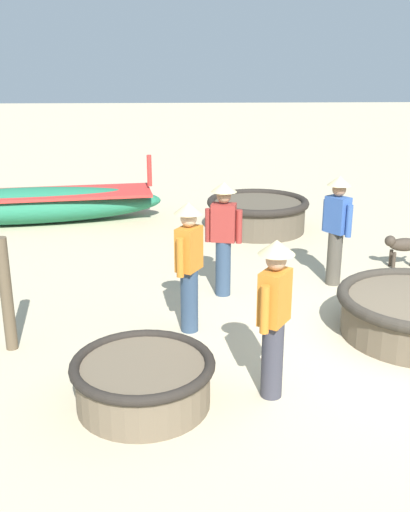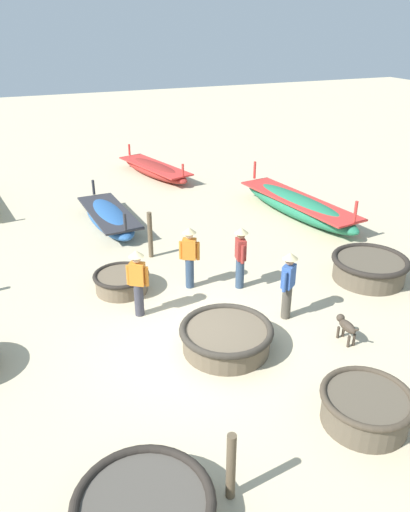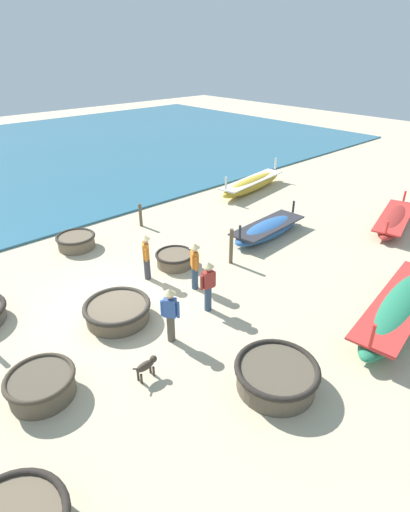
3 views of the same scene
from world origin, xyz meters
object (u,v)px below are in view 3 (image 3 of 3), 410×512
at_px(mooring_post_shoreline, 141,215).
at_px(long_boat_ochre_hull, 252,184).
at_px(long_boat_green_hull, 268,229).
at_px(long_boat_blue_hull, 394,220).
at_px(coracle_beside_post, 117,311).
at_px(fisherman_by_coracle, 170,312).
at_px(mooring_post_mid_beach, 231,246).
at_px(coracle_front_left, 276,375).
at_px(coracle_center, 41,385).
at_px(fisherman_crouching, 146,254).
at_px(fisherman_standing_right, 195,263).
at_px(coracle_far_right, 175,259).
at_px(long_boat_white_hull, 399,308).
at_px(coracle_nearest, 76,241).
at_px(dog, 147,366).
at_px(fisherman_standing_left, 208,283).

bearing_deg(mooring_post_shoreline, long_boat_ochre_hull, 89.05).
height_order(long_boat_green_hull, long_boat_ochre_hull, long_boat_ochre_hull).
bearing_deg(long_boat_blue_hull, coracle_beside_post, -100.58).
relative_size(fisherman_by_coracle, mooring_post_mid_beach, 1.21).
height_order(long_boat_blue_hull, long_boat_ochre_hull, long_boat_ochre_hull).
bearing_deg(fisherman_by_coracle, mooring_post_shoreline, 151.52).
distance_m(coracle_front_left, coracle_center, 5.46).
relative_size(coracle_center, fisherman_crouching, 0.96).
height_order(long_boat_green_hull, mooring_post_mid_beach, mooring_post_mid_beach).
bearing_deg(fisherman_standing_right, mooring_post_shoreline, 163.72).
bearing_deg(long_boat_ochre_hull, fisherman_standing_right, -58.80).
bearing_deg(coracle_far_right, long_boat_ochre_hull, 113.79).
xyz_separation_m(fisherman_crouching, mooring_post_shoreline, (-3.93, 2.41, -0.44)).
distance_m(long_boat_white_hull, long_boat_ochre_hull, 12.04).
bearing_deg(coracle_far_right, coracle_nearest, -151.78).
bearing_deg(fisherman_by_coracle, coracle_far_right, 140.04).
relative_size(coracle_beside_post, long_boat_ochre_hull, 0.37).
bearing_deg(coracle_front_left, coracle_nearest, -179.44).
distance_m(fisherman_crouching, mooring_post_mid_beach, 3.17).
bearing_deg(dog, coracle_front_left, 42.10).
relative_size(long_boat_blue_hull, fisherman_by_coracle, 2.88).
height_order(fisherman_by_coracle, mooring_post_shoreline, fisherman_by_coracle).
bearing_deg(dog, fisherman_standing_right, 122.64).
bearing_deg(coracle_front_left, fisherman_standing_left, 164.65).
relative_size(dog, mooring_post_shoreline, 0.66).
bearing_deg(mooring_post_shoreline, fisherman_standing_right, -16.28).
distance_m(long_boat_green_hull, fisherman_standing_left, 5.93).
bearing_deg(coracle_front_left, coracle_beside_post, -164.02).
bearing_deg(long_boat_ochre_hull, mooring_post_mid_beach, -53.64).
height_order(coracle_beside_post, mooring_post_shoreline, mooring_post_shoreline).
bearing_deg(coracle_far_right, coracle_center, -65.74).
xyz_separation_m(long_boat_white_hull, long_boat_ochre_hull, (-10.70, 5.54, 0.00)).
bearing_deg(coracle_center, fisherman_standing_left, 88.82).
distance_m(dog, mooring_post_shoreline, 9.29).
bearing_deg(fisherman_standing_right, coracle_far_right, 163.81).
bearing_deg(mooring_post_shoreline, coracle_front_left, -16.81).
bearing_deg(fisherman_standing_right, coracle_center, -79.14).
xyz_separation_m(coracle_beside_post, coracle_front_left, (4.81, 1.38, 0.05)).
relative_size(coracle_beside_post, fisherman_crouching, 1.19).
distance_m(coracle_center, fisherman_crouching, 5.55).
bearing_deg(coracle_beside_post, long_boat_blue_hull, 79.42).
distance_m(fisherman_standing_left, fisherman_standing_right, 1.29).
bearing_deg(coracle_center, long_boat_ochre_hull, 113.99).
height_order(coracle_front_left, fisherman_standing_right, fisherman_standing_right).
relative_size(coracle_front_left, coracle_center, 1.26).
bearing_deg(coracle_beside_post, coracle_nearest, 166.14).
xyz_separation_m(coracle_front_left, dog, (-2.31, -2.08, 0.02)).
height_order(long_boat_blue_hull, mooring_post_mid_beach, mooring_post_mid_beach).
bearing_deg(long_boat_ochre_hull, coracle_nearest, -90.35).
bearing_deg(coracle_far_right, fisherman_crouching, -85.30).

